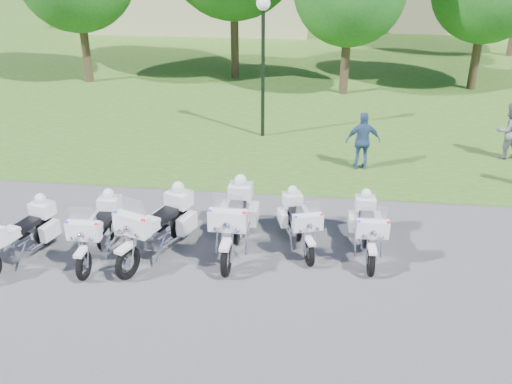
# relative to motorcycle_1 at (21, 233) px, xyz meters

# --- Properties ---
(ground) EXTENTS (100.00, 100.00, 0.00)m
(ground) POSITION_rel_motorcycle_1_xyz_m (4.20, 0.76, -0.64)
(ground) COLOR #4C4C50
(ground) RESTS_ON ground
(grass_lawn) EXTENTS (100.00, 48.00, 0.01)m
(grass_lawn) POSITION_rel_motorcycle_1_xyz_m (4.20, 27.76, -0.64)
(grass_lawn) COLOR #38601E
(grass_lawn) RESTS_ON ground
(motorcycle_1) EXTENTS (1.15, 2.23, 1.54)m
(motorcycle_1) POSITION_rel_motorcycle_1_xyz_m (0.00, 0.00, 0.00)
(motorcycle_1) COLOR black
(motorcycle_1) RESTS_ON ground
(motorcycle_2) EXTENTS (0.75, 2.28, 1.53)m
(motorcycle_2) POSITION_rel_motorcycle_1_xyz_m (1.60, 0.39, -0.00)
(motorcycle_2) COLOR black
(motorcycle_2) RESTS_ON ground
(motorcycle_3) EXTENTS (1.43, 2.44, 1.73)m
(motorcycle_3) POSITION_rel_motorcycle_1_xyz_m (2.87, 0.57, 0.08)
(motorcycle_3) COLOR black
(motorcycle_3) RESTS_ON ground
(motorcycle_4) EXTENTS (0.87, 2.62, 1.76)m
(motorcycle_4) POSITION_rel_motorcycle_1_xyz_m (4.49, 1.00, 0.09)
(motorcycle_4) COLOR black
(motorcycle_4) RESTS_ON ground
(motorcycle_5) EXTENTS (1.09, 2.04, 1.41)m
(motorcycle_5) POSITION_rel_motorcycle_1_xyz_m (5.90, 1.33, -0.05)
(motorcycle_5) COLOR black
(motorcycle_5) RESTS_ON ground
(motorcycle_6) EXTENTS (0.77, 2.21, 1.48)m
(motorcycle_6) POSITION_rel_motorcycle_1_xyz_m (7.40, 1.19, -0.02)
(motorcycle_6) COLOR black
(motorcycle_6) RESTS_ON ground
(lamp_post) EXTENTS (0.44, 0.44, 4.54)m
(lamp_post) POSITION_rel_motorcycle_1_xyz_m (4.33, 8.23, 2.75)
(lamp_post) COLOR black
(lamp_post) RESTS_ON ground
(bystander_b) EXTENTS (1.03, 0.92, 1.74)m
(bystander_b) POSITION_rel_motorcycle_1_xyz_m (11.93, 7.21, 0.23)
(bystander_b) COLOR slate
(bystander_b) RESTS_ON ground
(bystander_c) EXTENTS (1.06, 0.55, 1.72)m
(bystander_c) POSITION_rel_motorcycle_1_xyz_m (7.51, 5.83, 0.22)
(bystander_c) COLOR #375585
(bystander_c) RESTS_ON ground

